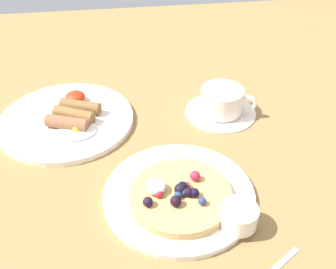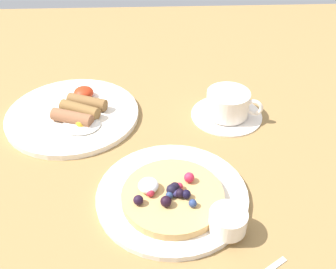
# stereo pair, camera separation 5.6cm
# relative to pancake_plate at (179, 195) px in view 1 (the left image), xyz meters

# --- Properties ---
(ground_plane) EXTENTS (1.82, 1.46, 0.03)m
(ground_plane) POSITION_rel_pancake_plate_xyz_m (-0.07, 0.13, -0.02)
(ground_plane) COLOR olive
(pancake_plate) EXTENTS (0.25, 0.25, 0.01)m
(pancake_plate) POSITION_rel_pancake_plate_xyz_m (0.00, 0.00, 0.00)
(pancake_plate) COLOR white
(pancake_plate) RESTS_ON ground_plane
(pancake_with_berries) EXTENTS (0.17, 0.17, 0.03)m
(pancake_with_berries) POSITION_rel_pancake_plate_xyz_m (-0.00, -0.01, 0.01)
(pancake_with_berries) COLOR tan
(pancake_with_berries) RESTS_ON pancake_plate
(syrup_ramekin) EXTENTS (0.06, 0.06, 0.03)m
(syrup_ramekin) POSITION_rel_pancake_plate_xyz_m (0.08, -0.08, 0.02)
(syrup_ramekin) COLOR white
(syrup_ramekin) RESTS_ON pancake_plate
(breakfast_plate) EXTENTS (0.28, 0.28, 0.01)m
(breakfast_plate) POSITION_rel_pancake_plate_xyz_m (-0.20, 0.24, 0.00)
(breakfast_plate) COLOR white
(breakfast_plate) RESTS_ON ground_plane
(fried_breakfast) EXTENTS (0.11, 0.16, 0.03)m
(fried_breakfast) POSITION_rel_pancake_plate_xyz_m (-0.18, 0.24, 0.02)
(fried_breakfast) COLOR brown
(fried_breakfast) RESTS_ON breakfast_plate
(coffee_saucer) EXTENTS (0.15, 0.15, 0.01)m
(coffee_saucer) POSITION_rel_pancake_plate_xyz_m (0.13, 0.23, -0.00)
(coffee_saucer) COLOR white
(coffee_saucer) RESTS_ON ground_plane
(coffee_cup) EXTENTS (0.11, 0.09, 0.05)m
(coffee_cup) POSITION_rel_pancake_plate_xyz_m (0.13, 0.23, 0.03)
(coffee_cup) COLOR white
(coffee_cup) RESTS_ON coffee_saucer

